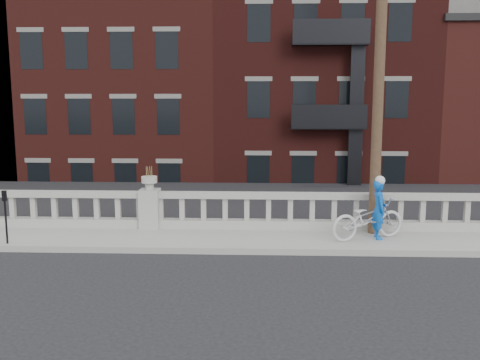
# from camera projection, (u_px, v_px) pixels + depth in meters

# --- Properties ---
(ground) EXTENTS (120.00, 120.00, 0.00)m
(ground) POSITION_uv_depth(u_px,v_px,m) (112.00, 279.00, 11.31)
(ground) COLOR black
(ground) RESTS_ON ground
(sidewalk) EXTENTS (32.00, 2.20, 0.15)m
(sidewalk) POSITION_uv_depth(u_px,v_px,m) (143.00, 239.00, 14.26)
(sidewalk) COLOR #9A988F
(sidewalk) RESTS_ON ground
(balustrade) EXTENTS (28.00, 0.34, 1.03)m
(balustrade) POSITION_uv_depth(u_px,v_px,m) (150.00, 211.00, 15.11)
(balustrade) COLOR #9A988F
(balustrade) RESTS_ON sidewalk
(planter_pedestal) EXTENTS (0.55, 0.55, 1.76)m
(planter_pedestal) POSITION_uv_depth(u_px,v_px,m) (150.00, 204.00, 15.08)
(planter_pedestal) COLOR #9A988F
(planter_pedestal) RESTS_ON sidewalk
(lower_level) EXTENTS (80.00, 44.00, 20.80)m
(lower_level) POSITION_uv_depth(u_px,v_px,m) (221.00, 116.00, 33.63)
(lower_level) COLOR #605E59
(lower_level) RESTS_ON ground
(utility_pole) EXTENTS (1.60, 0.28, 10.00)m
(utility_pole) POSITION_uv_depth(u_px,v_px,m) (380.00, 42.00, 13.81)
(utility_pole) COLOR #422D1E
(utility_pole) RESTS_ON sidewalk
(parking_meter_c) EXTENTS (0.10, 0.09, 1.36)m
(parking_meter_c) POSITION_uv_depth(u_px,v_px,m) (5.00, 211.00, 13.40)
(parking_meter_c) COLOR black
(parking_meter_c) RESTS_ON sidewalk
(bicycle) EXTENTS (2.22, 1.50, 1.10)m
(bicycle) POSITION_uv_depth(u_px,v_px,m) (368.00, 218.00, 13.88)
(bicycle) COLOR silver
(bicycle) RESTS_ON sidewalk
(cyclist) EXTENTS (0.39, 0.58, 1.55)m
(cyclist) POSITION_uv_depth(u_px,v_px,m) (379.00, 209.00, 13.90)
(cyclist) COLOR blue
(cyclist) RESTS_ON sidewalk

